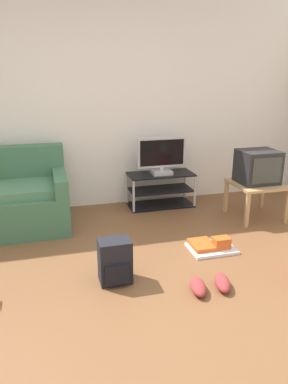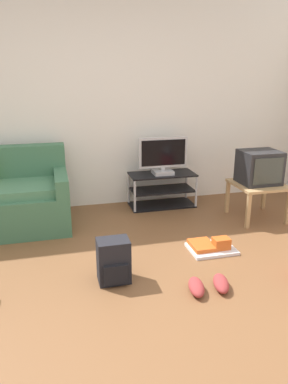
# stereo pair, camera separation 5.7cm
# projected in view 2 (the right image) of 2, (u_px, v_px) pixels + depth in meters

# --- Properties ---
(ground_plane) EXTENTS (9.00, 9.80, 0.02)m
(ground_plane) POSITION_uv_depth(u_px,v_px,m) (127.00, 314.00, 2.72)
(ground_plane) COLOR brown
(wall_back) EXTENTS (9.00, 0.10, 2.70)m
(wall_back) POSITION_uv_depth(u_px,v_px,m) (85.00, 101.00, 4.55)
(wall_back) COLOR silver
(wall_back) RESTS_ON ground_plane
(tv_stand) EXTENTS (0.85, 0.40, 0.44)m
(tv_stand) POSITION_uv_depth(u_px,v_px,m) (162.00, 190.00, 4.84)
(tv_stand) COLOR black
(tv_stand) RESTS_ON ground_plane
(flat_tv) EXTENTS (0.63, 0.22, 0.47)m
(flat_tv) POSITION_uv_depth(u_px,v_px,m) (163.00, 156.00, 4.68)
(flat_tv) COLOR #B2B2B7
(flat_tv) RESTS_ON tv_stand
(side_table) EXTENTS (0.57, 0.57, 0.44)m
(side_table) POSITION_uv_depth(u_px,v_px,m) (258.00, 188.00, 4.38)
(side_table) COLOR tan
(side_table) RESTS_ON ground_plane
(crt_tv) EXTENTS (0.44, 0.39, 0.39)m
(crt_tv) POSITION_uv_depth(u_px,v_px,m) (259.00, 167.00, 4.31)
(crt_tv) COLOR #232326
(crt_tv) RESTS_ON side_table
(backpack) EXTENTS (0.27, 0.27, 0.38)m
(backpack) POSITION_uv_depth(u_px,v_px,m) (114.00, 261.00, 3.08)
(backpack) COLOR black
(backpack) RESTS_ON ground_plane
(sneakers_pair) EXTENTS (0.40, 0.30, 0.09)m
(sneakers_pair) POSITION_uv_depth(u_px,v_px,m) (209.00, 285.00, 2.99)
(sneakers_pair) COLOR #993333
(sneakers_pair) RESTS_ON ground_plane
(floor_tray) EXTENTS (0.45, 0.34, 0.14)m
(floor_tray) POSITION_uv_depth(u_px,v_px,m) (211.00, 247.00, 3.66)
(floor_tray) COLOR silver
(floor_tray) RESTS_ON ground_plane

